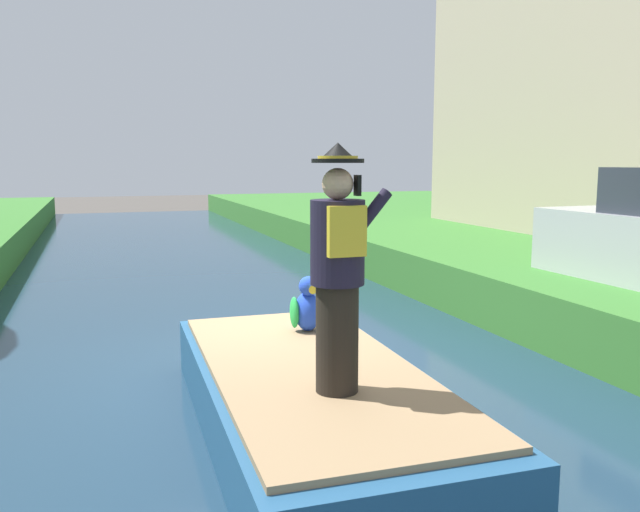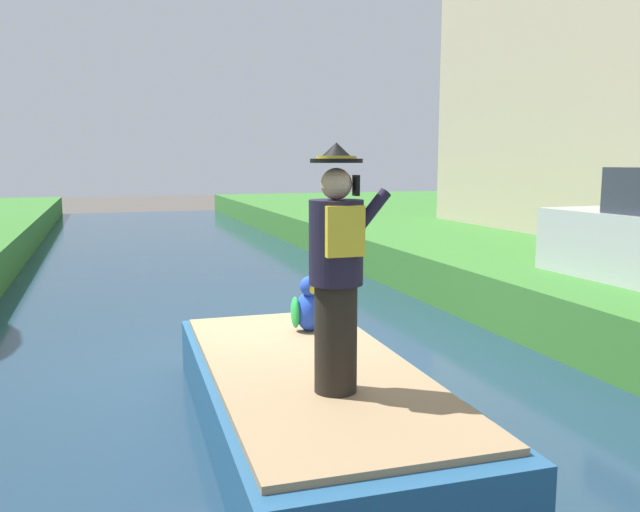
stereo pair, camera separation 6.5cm
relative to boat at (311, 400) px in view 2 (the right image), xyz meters
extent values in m
plane|color=#4C4742|center=(0.00, 1.87, -0.40)|extent=(80.00, 80.00, 0.00)
cube|color=#1E384C|center=(0.00, 1.87, -0.35)|extent=(6.74, 48.00, 0.10)
cube|color=#23517A|center=(0.00, 0.00, -0.02)|extent=(1.91, 4.25, 0.56)
cube|color=#997A56|center=(0.00, 0.00, 0.28)|extent=(1.76, 3.91, 0.05)
cylinder|color=black|center=(-0.01, -0.65, 0.72)|extent=(0.32, 0.32, 0.82)
cylinder|color=black|center=(-0.01, -0.65, 1.44)|extent=(0.40, 0.40, 0.62)
cube|color=gold|center=(-0.01, -0.84, 1.54)|extent=(0.28, 0.06, 0.36)
sphere|color=#DBA884|center=(-0.01, -0.65, 1.86)|extent=(0.23, 0.23, 0.23)
cylinder|color=black|center=(-0.01, -0.65, 2.03)|extent=(0.38, 0.38, 0.03)
cone|color=black|center=(-0.01, -0.65, 2.10)|extent=(0.26, 0.26, 0.12)
cylinder|color=gold|center=(-0.01, -0.65, 2.05)|extent=(0.29, 0.29, 0.02)
cylinder|color=black|center=(0.21, -0.69, 1.62)|extent=(0.38, 0.09, 0.43)
cube|color=black|center=(0.12, -0.71, 1.85)|extent=(0.03, 0.08, 0.15)
ellipsoid|color=blue|center=(0.32, 1.11, 0.51)|extent=(0.26, 0.32, 0.40)
sphere|color=blue|center=(0.32, 1.07, 0.78)|extent=(0.20, 0.20, 0.20)
cone|color=yellow|center=(0.32, 0.97, 0.77)|extent=(0.09, 0.09, 0.09)
ellipsoid|color=green|center=(0.18, 1.11, 0.51)|extent=(0.08, 0.20, 0.32)
ellipsoid|color=green|center=(0.46, 1.11, 0.51)|extent=(0.08, 0.20, 0.32)
camera|label=1|loc=(-1.67, -5.09, 2.03)|focal=36.71mm
camera|label=2|loc=(-1.61, -5.11, 2.03)|focal=36.71mm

